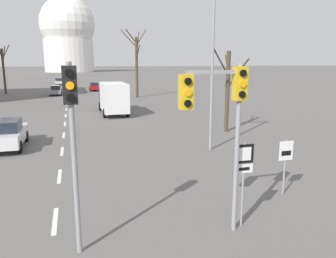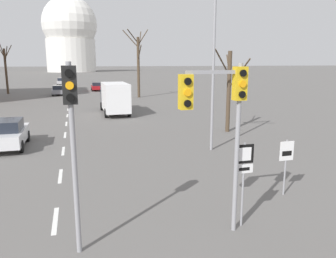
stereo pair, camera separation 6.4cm
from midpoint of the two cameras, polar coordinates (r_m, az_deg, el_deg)
The scene contains 25 objects.
lane_stripe_1 at distance 11.90m, azimuth -18.89°, elevation -14.81°, with size 0.16×2.00×0.01m, color silver.
lane_stripe_2 at distance 16.06m, azimuth -18.12°, elevation -7.76°, with size 0.16×2.00×0.01m, color silver.
lane_stripe_3 at distance 20.37m, azimuth -17.69°, elevation -3.66°, with size 0.16×2.00×0.01m, color silver.
lane_stripe_4 at distance 24.75m, azimuth -17.41°, elevation -0.99°, with size 0.16×2.00×0.01m, color silver.
lane_stripe_5 at distance 29.16m, azimuth -17.22°, elevation 0.87°, with size 0.16×2.00×0.01m, color silver.
lane_stripe_6 at distance 33.60m, azimuth -17.08°, elevation 2.24°, with size 0.16×2.00×0.01m, color silver.
lane_stripe_7 at distance 38.05m, azimuth -16.97°, elevation 3.30°, with size 0.16×2.00×0.01m, color silver.
lane_stripe_8 at distance 42.51m, azimuth -16.88°, elevation 4.13°, with size 0.16×2.00×0.01m, color silver.
lane_stripe_9 at distance 46.98m, azimuth -16.81°, elevation 4.80°, with size 0.16×2.00×0.01m, color silver.
lane_stripe_10 at distance 51.45m, azimuth -16.75°, elevation 5.35°, with size 0.16×2.00×0.01m, color silver.
lane_stripe_11 at distance 55.93m, azimuth -16.70°, elevation 5.82°, with size 0.16×2.00×0.01m, color silver.
traffic_signal_near_right at distance 9.49m, azimuth 9.42°, elevation 3.74°, with size 2.00×0.34×5.15m.
traffic_signal_centre_tall at distance 8.72m, azimuth -16.18°, elevation 0.82°, with size 0.36×0.34×5.19m.
route_sign_post at distance 10.51m, azimuth 13.25°, elevation -6.95°, with size 0.60×0.08×2.75m.
speed_limit_sign at distance 13.56m, azimuth 20.00°, elevation -4.81°, with size 0.60×0.08×2.23m.
street_lamp_right at distance 18.99m, azimuth 6.79°, elevation 12.79°, with size 2.59×0.36×9.15m.
sedan_near_left at distance 54.98m, azimuth -18.60°, elevation 6.43°, with size 1.73×4.23×1.56m.
sedan_near_right at distance 61.44m, azimuth -12.37°, elevation 7.24°, with size 1.75×4.04×1.53m.
sedan_mid_centre at distance 79.47m, azimuth -18.04°, elevation 7.91°, with size 1.94×4.27×1.60m.
sedan_far_left at distance 22.16m, azimuth -25.95°, elevation -0.71°, with size 1.93×4.60×1.76m.
delivery_truck at distance 33.53m, azimuth -9.25°, elevation 5.51°, with size 2.44×7.20×3.14m.
bare_tree_right_near at distance 48.75m, azimuth -5.18°, elevation 11.35°, with size 3.84×3.90×9.85m.
bare_tree_left_far at distance 60.22m, azimuth -26.42°, elevation 9.54°, with size 2.75×3.43×9.00m.
bare_tree_right_far at distance 24.69m, azimuth 10.64°, elevation 6.90°, with size 2.22×3.99×6.07m.
capitol_dome at distance 184.01m, azimuth -16.66°, elevation 15.51°, with size 27.88×27.88×39.39m.
Camera 2 is at (0.87, -3.46, 5.17)m, focal length 35.00 mm.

